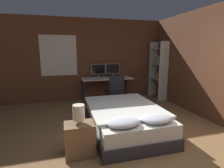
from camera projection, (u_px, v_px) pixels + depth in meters
ground_plane at (170, 168)px, 2.53m from camera, size 20.00×20.00×0.00m
wall_back at (106, 60)px, 6.00m from camera, size 12.00×0.08×2.70m
wall_side_right at (209, 64)px, 4.19m from camera, size 0.06×12.00×2.70m
bed at (125, 119)px, 3.67m from camera, size 1.44×2.06×0.60m
nightstand at (80, 139)px, 2.81m from camera, size 0.47×0.35×0.54m
bedside_lamp at (79, 113)px, 2.72m from camera, size 0.19×0.19×0.31m
desk at (107, 81)px, 5.76m from camera, size 1.65×0.62×0.78m
monitor_left at (98, 70)px, 5.82m from camera, size 0.48×0.16×0.45m
monitor_right at (113, 69)px, 5.95m from camera, size 0.48×0.16×0.45m
keyboard at (109, 79)px, 5.54m from camera, size 0.41×0.13×0.02m
computer_mouse at (117, 78)px, 5.61m from camera, size 0.07×0.05×0.04m
office_chair at (115, 95)px, 5.10m from camera, size 0.52×0.52×0.96m
bookshelf at (159, 68)px, 5.98m from camera, size 0.33×0.73×1.96m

